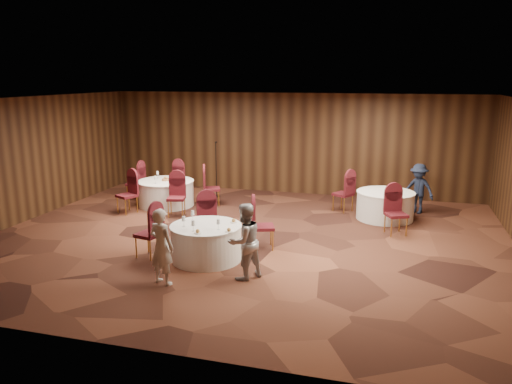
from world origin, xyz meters
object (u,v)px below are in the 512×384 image
(table_right, at_px, (385,205))
(woman_a, at_px, (162,247))
(table_main, at_px, (206,242))
(woman_b, at_px, (244,241))
(man_c, at_px, (418,189))
(mic_stand, at_px, (216,181))
(table_left, at_px, (166,193))

(table_right, bearing_deg, woman_a, -124.72)
(table_main, height_order, woman_b, woman_b)
(woman_b, bearing_deg, man_c, -173.18)
(table_main, relative_size, man_c, 1.07)
(man_c, bearing_deg, table_right, -108.52)
(table_main, xyz_separation_m, woman_b, (1.04, -0.72, 0.35))
(woman_a, height_order, man_c, woman_a)
(table_main, xyz_separation_m, woman_a, (-0.32, -1.37, 0.34))
(table_right, relative_size, woman_a, 1.06)
(woman_a, relative_size, man_c, 1.03)
(table_main, distance_m, woman_b, 1.31)
(table_main, height_order, mic_stand, mic_stand)
(man_c, bearing_deg, woman_b, -93.25)
(table_main, relative_size, woman_a, 1.03)
(table_right, bearing_deg, table_left, -177.50)
(table_left, bearing_deg, table_main, -54.44)
(woman_b, xyz_separation_m, man_c, (3.28, 5.67, -0.03))
(table_right, distance_m, man_c, 1.23)
(woman_a, xyz_separation_m, man_c, (4.64, 6.32, -0.02))
(woman_b, bearing_deg, woman_a, -27.76)
(table_right, height_order, woman_b, woman_b)
(table_main, distance_m, man_c, 6.58)
(mic_stand, relative_size, man_c, 1.27)
(mic_stand, distance_m, man_c, 6.02)
(table_left, height_order, man_c, man_c)
(woman_b, bearing_deg, table_left, -103.40)
(table_right, xyz_separation_m, man_c, (0.85, 0.84, 0.32))
(table_main, relative_size, table_right, 0.97)
(table_right, distance_m, woman_a, 6.67)
(woman_a, bearing_deg, table_main, -85.25)
(woman_a, distance_m, man_c, 7.84)
(table_right, relative_size, mic_stand, 0.87)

